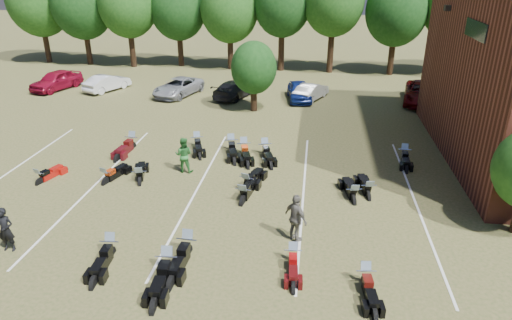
% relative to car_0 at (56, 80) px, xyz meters
% --- Properties ---
extents(ground, '(160.00, 160.00, 0.00)m').
position_rel_car_0_xyz_m(ground, '(19.08, -19.15, -0.79)').
color(ground, brown).
rests_on(ground, ground).
extents(car_0, '(3.17, 4.99, 1.58)m').
position_rel_car_0_xyz_m(car_0, '(0.00, 0.00, 0.00)').
color(car_0, maroon).
rests_on(car_0, ground).
extents(car_1, '(2.97, 4.29, 1.34)m').
position_rel_car_0_xyz_m(car_1, '(4.34, 0.21, -0.12)').
color(car_1, silver).
rests_on(car_1, ground).
extents(car_2, '(3.62, 5.35, 1.36)m').
position_rel_car_0_xyz_m(car_2, '(10.57, -0.44, -0.11)').
color(car_2, gray).
rests_on(car_2, ground).
extents(car_3, '(3.34, 4.99, 1.34)m').
position_rel_car_0_xyz_m(car_3, '(15.16, -0.44, -0.12)').
color(car_3, black).
rests_on(car_3, ground).
extents(car_4, '(2.27, 4.35, 1.41)m').
position_rel_car_0_xyz_m(car_4, '(20.19, -0.51, -0.08)').
color(car_4, navy).
rests_on(car_4, ground).
extents(car_5, '(2.83, 4.17, 1.30)m').
position_rel_car_0_xyz_m(car_5, '(21.08, -0.26, -0.14)').
color(car_5, '#A7A8A3').
rests_on(car_5, ground).
extents(car_6, '(3.65, 6.03, 1.56)m').
position_rel_car_0_xyz_m(car_6, '(29.43, -0.13, -0.01)').
color(car_6, '#510406').
rests_on(car_6, ground).
extents(car_7, '(3.08, 5.24, 1.43)m').
position_rel_car_0_xyz_m(car_7, '(33.46, 0.67, -0.08)').
color(car_7, '#323236').
rests_on(car_7, ground).
extents(person_black, '(0.66, 0.45, 1.74)m').
position_rel_car_0_xyz_m(person_black, '(10.37, -21.91, 0.08)').
color(person_black, black).
rests_on(person_black, ground).
extents(person_green, '(0.90, 0.71, 1.84)m').
position_rel_car_0_xyz_m(person_green, '(14.97, -14.35, 0.13)').
color(person_green, '#286B2B').
rests_on(person_green, ground).
extents(person_grey, '(1.15, 1.15, 1.96)m').
position_rel_car_0_xyz_m(person_grey, '(20.90, -19.90, 0.19)').
color(person_grey, '#5D5950').
rests_on(person_grey, ground).
extents(motorcycle_2, '(0.90, 2.34, 1.28)m').
position_rel_car_0_xyz_m(motorcycle_2, '(14.28, -21.79, -0.79)').
color(motorcycle_2, black).
rests_on(motorcycle_2, ground).
extents(motorcycle_3, '(0.90, 2.52, 1.38)m').
position_rel_car_0_xyz_m(motorcycle_3, '(17.04, -21.36, -0.79)').
color(motorcycle_3, black).
rests_on(motorcycle_3, ground).
extents(motorcycle_4, '(0.96, 2.53, 1.38)m').
position_rel_car_0_xyz_m(motorcycle_4, '(16.63, -22.48, -0.79)').
color(motorcycle_4, black).
rests_on(motorcycle_4, ground).
extents(motorcycle_5, '(0.90, 2.20, 1.20)m').
position_rel_car_0_xyz_m(motorcycle_5, '(23.34, -22.26, -0.79)').
color(motorcycle_5, black).
rests_on(motorcycle_5, ground).
extents(motorcycle_6, '(0.78, 2.06, 1.13)m').
position_rel_car_0_xyz_m(motorcycle_6, '(20.89, -21.36, -0.79)').
color(motorcycle_6, '#3E0809').
rests_on(motorcycle_6, ground).
extents(motorcycle_7, '(1.19, 2.15, 1.14)m').
position_rel_car_0_xyz_m(motorcycle_7, '(8.40, -16.59, -0.79)').
color(motorcycle_7, '#9F110B').
rests_on(motorcycle_7, ground).
extents(motorcycle_8, '(1.29, 2.28, 1.21)m').
position_rel_car_0_xyz_m(motorcycle_8, '(11.56, -16.16, -0.79)').
color(motorcycle_8, black).
rests_on(motorcycle_8, ground).
extents(motorcycle_9, '(1.32, 2.39, 1.27)m').
position_rel_car_0_xyz_m(motorcycle_9, '(13.19, -15.97, -0.79)').
color(motorcycle_9, black).
rests_on(motorcycle_9, ground).
extents(motorcycle_10, '(1.15, 2.54, 1.36)m').
position_rel_car_0_xyz_m(motorcycle_10, '(18.44, -17.24, -0.79)').
color(motorcycle_10, black).
rests_on(motorcycle_10, ground).
extents(motorcycle_11, '(1.42, 2.46, 1.31)m').
position_rel_car_0_xyz_m(motorcycle_11, '(18.41, -16.00, -0.79)').
color(motorcycle_11, black).
rests_on(motorcycle_11, ground).
extents(motorcycle_12, '(1.08, 2.37, 1.28)m').
position_rel_car_0_xyz_m(motorcycle_12, '(24.01, -16.02, -0.79)').
color(motorcycle_12, black).
rests_on(motorcycle_12, ground).
extents(motorcycle_13, '(1.16, 2.41, 1.29)m').
position_rel_car_0_xyz_m(motorcycle_13, '(23.32, -16.51, -0.79)').
color(motorcycle_13, black).
rests_on(motorcycle_13, ground).
extents(motorcycle_14, '(0.99, 2.55, 1.39)m').
position_rel_car_0_xyz_m(motorcycle_14, '(11.12, -11.69, -0.79)').
color(motorcycle_14, '#40090E').
rests_on(motorcycle_14, ground).
extents(motorcycle_16, '(1.43, 2.41, 1.28)m').
position_rel_car_0_xyz_m(motorcycle_16, '(14.79, -11.04, -0.79)').
color(motorcycle_16, black).
rests_on(motorcycle_16, ground).
extents(motorcycle_17, '(1.39, 2.57, 1.37)m').
position_rel_car_0_xyz_m(motorcycle_17, '(17.63, -11.73, -0.79)').
color(motorcycle_17, black).
rests_on(motorcycle_17, ground).
extents(motorcycle_18, '(1.41, 2.59, 1.38)m').
position_rel_car_0_xyz_m(motorcycle_18, '(16.84, -11.34, -0.79)').
color(motorcycle_18, black).
rests_on(motorcycle_18, ground).
extents(motorcycle_19, '(1.43, 2.54, 1.35)m').
position_rel_car_0_xyz_m(motorcycle_19, '(18.79, -11.66, -0.79)').
color(motorcycle_19, black).
rests_on(motorcycle_19, ground).
extents(motorcycle_20, '(0.86, 2.24, 1.23)m').
position_rel_car_0_xyz_m(motorcycle_20, '(26.34, -11.33, -0.79)').
color(motorcycle_20, black).
rests_on(motorcycle_20, ground).
extents(tree_line, '(56.00, 6.00, 9.79)m').
position_rel_car_0_xyz_m(tree_line, '(18.08, 9.85, 5.52)').
color(tree_line, black).
rests_on(tree_line, ground).
extents(young_tree_midfield, '(3.20, 3.20, 4.70)m').
position_rel_car_0_xyz_m(young_tree_midfield, '(17.08, -3.65, 2.30)').
color(young_tree_midfield, black).
rests_on(young_tree_midfield, ground).
extents(parking_lines, '(20.10, 14.00, 0.01)m').
position_rel_car_0_xyz_m(parking_lines, '(16.08, -16.15, -0.78)').
color(parking_lines, silver).
rests_on(parking_lines, ground).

